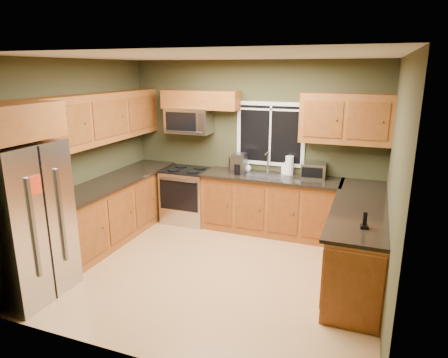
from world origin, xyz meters
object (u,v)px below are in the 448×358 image
Objects in this scene: coffee_maker at (239,164)px; paper_towel_roll at (289,165)px; refrigerator at (23,222)px; cordless_phone at (364,223)px; range at (187,195)px; soap_bottle_c at (247,167)px; soap_bottle_b at (285,168)px; toaster_oven at (313,170)px; kettle at (233,163)px; soap_bottle_a at (242,161)px; microwave at (189,120)px.

paper_towel_roll is at bearing 15.57° from coffee_maker.
paper_towel_roll is (0.76, 0.21, -0.00)m from coffee_maker.
cordless_phone is (3.59, 1.06, 0.09)m from refrigerator.
soap_bottle_c reaches higher than range.
paper_towel_roll is at bearing 6.93° from range.
coffee_maker is 1.67× the size of soap_bottle_b.
toaster_oven is 1.30m from kettle.
toaster_oven is (2.09, 0.15, 0.59)m from range.
kettle is 2.80m from cordless_phone.
kettle is 1.59× the size of cordless_phone.
coffee_maker is 1.09× the size of soap_bottle_a.
microwave reaches higher than soap_bottle_b.
microwave reaches higher than refrigerator.
paper_towel_roll is 1.70× the size of soap_bottle_b.
refrigerator is 9.33× the size of soap_bottle_b.
soap_bottle_b is at bearing 0.00° from soap_bottle_a.
kettle is at bearing -137.55° from soap_bottle_a.
refrigerator is 10.00× the size of cordless_phone.
paper_towel_roll is at bearing -1.70° from soap_bottle_a.
refrigerator is at bearing -103.97° from range.
toaster_oven is 1.07m from soap_bottle_c.
toaster_oven is at bearing -10.23° from soap_bottle_b.
soap_bottle_b is (0.84, 0.10, -0.04)m from kettle.
refrigerator reaches higher than coffee_maker.
microwave reaches higher than paper_towel_roll.
coffee_maker is 0.98× the size of paper_towel_roll.
toaster_oven is 1.35× the size of kettle.
cordless_phone is at bearing -44.76° from soap_bottle_c.
cordless_phone is (2.90, -1.84, -0.74)m from microwave.
paper_towel_roll is 1.83× the size of cordless_phone.
microwave is 1.11m from soap_bottle_a.
cordless_phone is at bearing -57.90° from paper_towel_roll.
range is 1.82m from paper_towel_roll.
kettle is at bearing -175.11° from paper_towel_roll.
cordless_phone is (1.20, -1.91, -0.10)m from paper_towel_roll.
kettle is (1.48, 2.90, 0.17)m from refrigerator.
refrigerator is 2.89m from range.
coffee_maker is 0.20m from kettle.
toaster_oven reaches higher than range.
paper_towel_roll is at bearing 4.89° from kettle.
toaster_oven is 1.20× the size of coffee_maker.
range is 1.74m from soap_bottle_b.
soap_bottle_a is 2.78m from cordless_phone.
microwave is 3.94× the size of soap_bottle_b.
soap_bottle_a is at bearing 99.33° from coffee_maker.
kettle reaches higher than soap_bottle_b.
soap_bottle_c is (-1.07, 0.01, -0.03)m from toaster_oven.
microwave reaches higher than toaster_oven.
soap_bottle_b is (1.63, 0.09, -0.69)m from microwave.
soap_bottle_c is 2.65m from cordless_phone.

